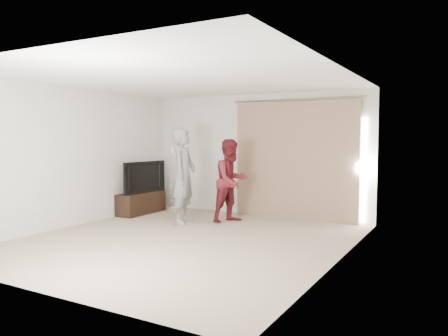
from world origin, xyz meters
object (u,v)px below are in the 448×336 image
at_px(tv, 141,177).
at_px(person_woman, 231,181).
at_px(tv_console, 141,203).
at_px(person_man, 184,176).

relative_size(tv, person_woman, 0.73).
distance_m(tv_console, tv, 0.58).
bearing_deg(person_woman, tv_console, -176.54).
bearing_deg(tv, person_man, -101.23).
bearing_deg(person_man, tv_console, 163.55).
distance_m(tv, person_man, 1.50).
bearing_deg(tv_console, person_man, -16.45).
relative_size(tv_console, person_woman, 0.74).
bearing_deg(tv_console, tv, 0.00).
xyz_separation_m(tv_console, person_man, (1.43, -0.42, 0.69)).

